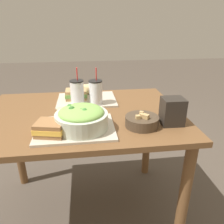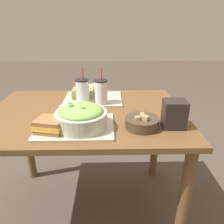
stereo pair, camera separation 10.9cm
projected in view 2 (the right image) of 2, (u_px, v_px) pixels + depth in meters
name	position (u px, v px, depth m)	size (l,w,h in m)	color
ground_plane	(91.00, 207.00, 1.60)	(12.00, 12.00, 0.00)	#4C4238
dining_table	(87.00, 129.00, 1.35)	(1.17, 0.83, 0.76)	brown
tray_near	(76.00, 126.00, 1.11)	(0.39, 0.30, 0.01)	#BCB29E
tray_far	(93.00, 99.00, 1.49)	(0.39, 0.30, 0.01)	#BCB29E
salad_bowl	(82.00, 116.00, 1.07)	(0.26, 0.26, 0.12)	beige
soup_bowl	(142.00, 122.00, 1.10)	(0.17, 0.17, 0.07)	#473828
sandwich_near	(50.00, 125.00, 1.04)	(0.15, 0.14, 0.06)	olive
baguette_near	(73.00, 111.00, 1.19)	(0.15, 0.09, 0.07)	#DBBC84
sandwich_far	(83.00, 93.00, 1.48)	(0.14, 0.11, 0.06)	tan
baguette_far	(94.00, 88.00, 1.57)	(0.11, 0.09, 0.07)	#DBBC84
drink_cup_dark	(83.00, 92.00, 1.36)	(0.08, 0.08, 0.23)	silver
drink_cup_red	(101.00, 93.00, 1.37)	(0.08, 0.08, 0.23)	silver
chip_bag	(174.00, 114.00, 1.09)	(0.11, 0.10, 0.14)	#28231E
napkin_folded	(80.00, 111.00, 1.30)	(0.21, 0.19, 0.00)	white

